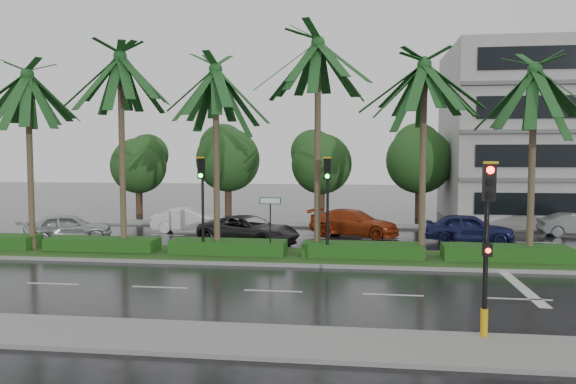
# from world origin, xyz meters

# --- Properties ---
(ground) EXTENTS (120.00, 120.00, 0.00)m
(ground) POSITION_xyz_m (0.00, 0.00, 0.00)
(ground) COLOR black
(ground) RESTS_ON ground
(near_sidewalk) EXTENTS (40.00, 2.40, 0.12)m
(near_sidewalk) POSITION_xyz_m (0.00, -10.20, 0.06)
(near_sidewalk) COLOR slate
(near_sidewalk) RESTS_ON ground
(far_sidewalk) EXTENTS (40.00, 2.00, 0.12)m
(far_sidewalk) POSITION_xyz_m (0.00, 12.00, 0.06)
(far_sidewalk) COLOR slate
(far_sidewalk) RESTS_ON ground
(median) EXTENTS (36.00, 4.00, 0.15)m
(median) POSITION_xyz_m (0.00, 1.00, 0.08)
(median) COLOR gray
(median) RESTS_ON ground
(hedge) EXTENTS (35.20, 1.40, 0.60)m
(hedge) POSITION_xyz_m (0.00, 1.00, 0.45)
(hedge) COLOR #1C4714
(hedge) RESTS_ON median
(lane_markings) EXTENTS (34.00, 13.06, 0.01)m
(lane_markings) POSITION_xyz_m (3.04, -0.43, 0.01)
(lane_markings) COLOR silver
(lane_markings) RESTS_ON ground
(palm_row) EXTENTS (26.30, 4.20, 10.12)m
(palm_row) POSITION_xyz_m (-1.25, 1.02, 7.96)
(palm_row) COLOR #493D2A
(palm_row) RESTS_ON median
(signal_near) EXTENTS (0.34, 0.45, 4.36)m
(signal_near) POSITION_xyz_m (6.00, -9.39, 2.50)
(signal_near) COLOR black
(signal_near) RESTS_ON near_sidewalk
(signal_median_left) EXTENTS (0.34, 0.42, 4.36)m
(signal_median_left) POSITION_xyz_m (-4.00, 0.30, 3.00)
(signal_median_left) COLOR black
(signal_median_left) RESTS_ON median
(signal_median_right) EXTENTS (0.34, 0.42, 4.36)m
(signal_median_right) POSITION_xyz_m (1.50, 0.30, 3.00)
(signal_median_right) COLOR black
(signal_median_right) RESTS_ON median
(street_sign) EXTENTS (0.95, 0.09, 2.60)m
(street_sign) POSITION_xyz_m (-1.00, 0.48, 2.12)
(street_sign) COLOR black
(street_sign) RESTS_ON median
(bg_trees) EXTENTS (32.53, 4.82, 6.96)m
(bg_trees) POSITION_xyz_m (0.98, 17.59, 4.30)
(bg_trees) COLOR #3D2D1B
(bg_trees) RESTS_ON ground
(building) EXTENTS (16.00, 10.00, 12.00)m
(building) POSITION_xyz_m (17.00, 18.00, 6.00)
(building) COLOR gray
(building) RESTS_ON ground
(car_silver) EXTENTS (3.38, 4.75, 1.50)m
(car_silver) POSITION_xyz_m (-12.46, 4.22, 0.75)
(car_silver) COLOR #B3B5BB
(car_silver) RESTS_ON ground
(car_white) EXTENTS (2.15, 4.42, 1.40)m
(car_white) POSITION_xyz_m (-7.24, 8.48, 0.70)
(car_white) COLOR white
(car_white) RESTS_ON ground
(car_darkgrey) EXTENTS (4.19, 5.84, 1.48)m
(car_darkgrey) POSITION_xyz_m (-2.74, 4.40, 0.74)
(car_darkgrey) COLOR black
(car_darkgrey) RESTS_ON ground
(car_red) EXTENTS (3.62, 5.49, 1.48)m
(car_red) POSITION_xyz_m (2.52, 8.15, 0.74)
(car_red) COLOR #9F3311
(car_red) RESTS_ON ground
(car_blue) EXTENTS (2.36, 4.68, 1.53)m
(car_blue) POSITION_xyz_m (8.50, 6.48, 0.76)
(car_blue) COLOR #1A204E
(car_blue) RESTS_ON ground
(car_grey) EXTENTS (1.37, 3.91, 1.29)m
(car_grey) POSITION_xyz_m (14.90, 9.64, 0.64)
(car_grey) COLOR #505354
(car_grey) RESTS_ON ground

